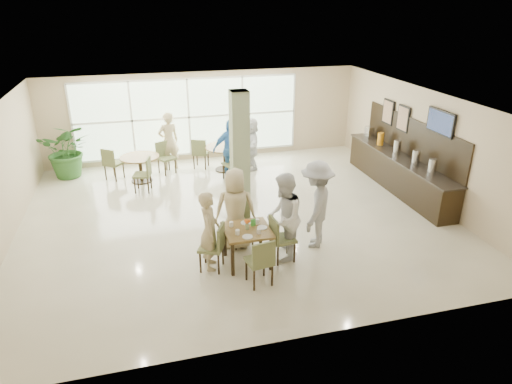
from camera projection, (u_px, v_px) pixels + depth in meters
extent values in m
plane|color=beige|center=(236.00, 215.00, 11.13)|extent=(10.00, 10.00, 0.00)
plane|color=white|center=(233.00, 101.00, 10.02)|extent=(10.00, 10.00, 0.00)
plane|color=#CBB592|center=(204.00, 116.00, 14.57)|extent=(10.00, 0.00, 10.00)
plane|color=#CBB592|center=(301.00, 262.00, 6.58)|extent=(10.00, 0.00, 10.00)
plane|color=#CBB592|center=(424.00, 145.00, 11.75)|extent=(0.00, 9.00, 9.00)
plane|color=silver|center=(189.00, 117.00, 14.43)|extent=(7.00, 0.00, 7.00)
cube|color=#6B7753|center=(240.00, 145.00, 11.73)|extent=(0.45, 0.45, 2.80)
cube|color=brown|center=(247.00, 230.00, 8.89)|extent=(0.90, 0.90, 0.05)
cube|color=black|center=(233.00, 259.00, 8.61)|extent=(0.06, 0.06, 0.70)
cube|color=black|center=(271.00, 254.00, 8.79)|extent=(0.06, 0.06, 0.70)
cube|color=black|center=(225.00, 240.00, 9.28)|extent=(0.06, 0.06, 0.70)
cube|color=black|center=(261.00, 236.00, 9.46)|extent=(0.06, 0.06, 0.70)
cylinder|color=brown|center=(139.00, 157.00, 12.92)|extent=(1.11, 1.11, 0.04)
cylinder|color=black|center=(141.00, 169.00, 13.07)|extent=(0.10, 0.10, 0.71)
cylinder|color=black|center=(142.00, 180.00, 13.21)|extent=(0.60, 0.60, 0.03)
cylinder|color=brown|center=(224.00, 147.00, 13.78)|extent=(1.19, 1.19, 0.04)
cylinder|color=black|center=(225.00, 159.00, 13.93)|extent=(0.10, 0.10, 0.71)
cylinder|color=black|center=(225.00, 169.00, 14.06)|extent=(0.60, 0.60, 0.03)
cylinder|color=white|center=(257.00, 221.00, 9.07)|extent=(0.08, 0.08, 0.10)
cylinder|color=white|center=(238.00, 232.00, 8.66)|extent=(0.08, 0.08, 0.10)
cylinder|color=white|center=(231.00, 224.00, 8.96)|extent=(0.08, 0.08, 0.10)
cylinder|color=white|center=(259.00, 231.00, 8.69)|extent=(0.08, 0.08, 0.10)
cylinder|color=white|center=(248.00, 237.00, 8.58)|extent=(0.20, 0.20, 0.01)
cylinder|color=white|center=(246.00, 223.00, 9.11)|extent=(0.20, 0.20, 0.01)
cylinder|color=white|center=(262.00, 228.00, 8.92)|extent=(0.20, 0.20, 0.01)
cylinder|color=#99B27F|center=(247.00, 226.00, 8.85)|extent=(0.07, 0.07, 0.12)
sphere|color=orange|center=(249.00, 221.00, 8.82)|extent=(0.07, 0.07, 0.07)
sphere|color=orange|center=(246.00, 221.00, 8.83)|extent=(0.07, 0.07, 0.07)
sphere|color=orange|center=(247.00, 222.00, 8.78)|extent=(0.07, 0.07, 0.07)
cube|color=green|center=(253.00, 223.00, 8.97)|extent=(0.10, 0.04, 0.15)
cube|color=black|center=(398.00, 174.00, 12.49)|extent=(0.60, 4.60, 0.90)
cube|color=black|center=(400.00, 157.00, 12.31)|extent=(0.64, 4.70, 0.04)
cube|color=black|center=(412.00, 138.00, 12.17)|extent=(0.04, 4.60, 1.00)
cylinder|color=silver|center=(432.00, 167.00, 10.98)|extent=(0.20, 0.20, 0.40)
cylinder|color=silver|center=(416.00, 158.00, 11.60)|extent=(0.20, 0.20, 0.40)
cylinder|color=silver|center=(397.00, 147.00, 12.40)|extent=(0.20, 0.20, 0.40)
cylinder|color=orange|center=(381.00, 139.00, 13.21)|extent=(0.18, 0.18, 0.36)
cube|color=silver|center=(369.00, 132.00, 13.83)|extent=(0.18, 0.30, 0.36)
cube|color=black|center=(441.00, 122.00, 10.91)|extent=(0.06, 1.00, 0.58)
cube|color=#7F99CC|center=(440.00, 122.00, 10.90)|extent=(0.01, 0.92, 0.50)
cube|color=black|center=(403.00, 119.00, 12.45)|extent=(0.04, 0.55, 0.70)
cube|color=#995537|center=(402.00, 119.00, 12.44)|extent=(0.01, 0.47, 0.62)
cube|color=black|center=(388.00, 112.00, 13.16)|extent=(0.04, 0.55, 0.70)
cube|color=#995537|center=(387.00, 112.00, 13.15)|extent=(0.01, 0.47, 0.62)
imported|color=#2D5F26|center=(68.00, 150.00, 13.23)|extent=(1.63, 1.63, 1.63)
imported|color=tan|center=(209.00, 231.00, 8.72)|extent=(0.46, 0.63, 1.60)
imported|color=tan|center=(235.00, 209.00, 9.42)|extent=(0.94, 0.64, 1.75)
imported|color=white|center=(284.00, 218.00, 8.99)|extent=(0.98, 1.08, 1.82)
imported|color=#A5A5A7|center=(316.00, 204.00, 9.47)|extent=(1.24, 1.41, 1.89)
imported|color=#4286C8|center=(230.00, 150.00, 13.06)|extent=(1.09, 0.70, 1.76)
imported|color=white|center=(251.00, 144.00, 13.88)|extent=(0.72, 1.51, 1.59)
imported|color=tan|center=(169.00, 141.00, 13.78)|extent=(0.75, 0.60, 1.78)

